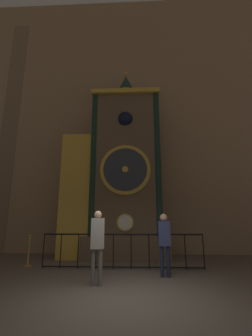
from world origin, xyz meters
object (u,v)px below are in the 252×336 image
at_px(visitor_near, 97,240).
at_px(visitor_far, 164,238).
at_px(clock_tower, 117,174).
at_px(stanchion_post, 28,256).

relative_size(visitor_near, visitor_far, 1.03).
distance_m(clock_tower, visitor_far, 4.27).
distance_m(visitor_far, stanchion_post, 4.86).
bearing_deg(visitor_far, stanchion_post, 163.41).
bearing_deg(visitor_near, visitor_far, 16.45).
xyz_separation_m(visitor_near, visitor_far, (1.82, 0.93, -0.02)).
bearing_deg(clock_tower, stanchion_post, -149.77).
bearing_deg(clock_tower, visitor_far, -60.79).
distance_m(visitor_near, visitor_far, 2.04).
relative_size(clock_tower, visitor_near, 4.85).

